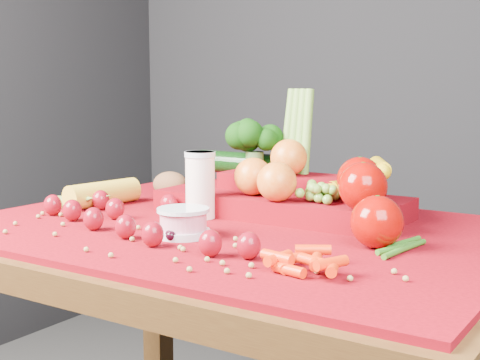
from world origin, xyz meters
The scene contains 12 objects.
table centered at (0.00, 0.00, 0.66)m, with size 1.10×0.80×0.75m.
red_cloth centered at (0.00, 0.00, 0.76)m, with size 1.05×0.75×0.01m, color maroon.
milk_glass centered at (-0.10, 0.03, 0.84)m, with size 0.06×0.06×0.14m.
yogurt_bowl centered at (-0.03, -0.13, 0.79)m, with size 0.10×0.10×0.05m.
strawberry_scatter centered at (-0.15, -0.14, 0.79)m, with size 0.58×0.28×0.05m.
dark_grape_cluster centered at (-0.04, -0.15, 0.78)m, with size 0.06×0.05×0.03m, color black, non-canonical shape.
soybean_scatter centered at (0.00, -0.20, 0.77)m, with size 0.84×0.24×0.01m, color olive, non-canonical shape.
corn_ear centered at (-0.38, -0.01, 0.78)m, with size 0.20×0.25×0.06m.
potato centered at (-0.31, 0.19, 0.79)m, with size 0.09×0.07×0.06m, color brown.
baby_carrot_pile centered at (0.27, -0.22, 0.78)m, with size 0.17×0.17×0.03m, color red, non-canonical shape.
green_bean_pile centered at (0.34, -0.01, 0.77)m, with size 0.14×0.12×0.01m, color #296316, non-canonical shape.
produce_mound centered at (0.06, 0.15, 0.82)m, with size 0.60×0.37×0.27m.
Camera 1 is at (0.71, -1.06, 1.03)m, focal length 50.00 mm.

